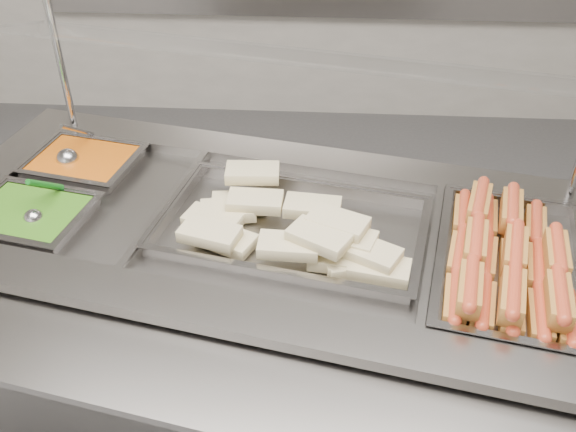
# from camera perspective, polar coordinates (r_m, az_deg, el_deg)

# --- Properties ---
(steam_counter) EXTENTS (1.86, 1.11, 0.83)m
(steam_counter) POSITION_cam_1_polar(r_m,az_deg,el_deg) (1.87, -1.39, -10.63)
(steam_counter) COLOR gray
(steam_counter) RESTS_ON ground
(tray_rail) EXTENTS (1.68, 0.67, 0.05)m
(tray_rail) POSITION_cam_1_polar(r_m,az_deg,el_deg) (1.30, -7.79, -14.04)
(tray_rail) COLOR gray
(tray_rail) RESTS_ON steam_counter
(sneeze_guard) EXTENTS (1.55, 0.58, 0.41)m
(sneeze_guard) POSITION_cam_1_polar(r_m,az_deg,el_deg) (1.59, 0.35, 13.71)
(sneeze_guard) COLOR #BCBCC0
(sneeze_guard) RESTS_ON steam_counter
(pan_hotdogs) EXTENTS (0.41, 0.56, 0.09)m
(pan_hotdogs) POSITION_cam_1_polar(r_m,az_deg,el_deg) (1.58, 19.00, -4.79)
(pan_hotdogs) COLOR gray
(pan_hotdogs) RESTS_ON steam_counter
(pan_wraps) EXTENTS (0.69, 0.49, 0.06)m
(pan_wraps) POSITION_cam_1_polar(r_m,az_deg,el_deg) (1.59, 0.32, -1.37)
(pan_wraps) COLOR gray
(pan_wraps) RESTS_ON steam_counter
(pan_beans) EXTENTS (0.32, 0.27, 0.09)m
(pan_beans) POSITION_cam_1_polar(r_m,az_deg,el_deg) (1.94, -17.55, 3.91)
(pan_beans) COLOR gray
(pan_beans) RESTS_ON steam_counter
(pan_peas) EXTENTS (0.32, 0.27, 0.09)m
(pan_peas) POSITION_cam_1_polar(r_m,az_deg,el_deg) (1.76, -21.82, -0.69)
(pan_peas) COLOR gray
(pan_peas) RESTS_ON steam_counter
(hotdogs_in_buns) EXTENTS (0.31, 0.52, 0.11)m
(hotdogs_in_buns) POSITION_cam_1_polar(r_m,az_deg,el_deg) (1.54, 18.75, -3.78)
(hotdogs_in_buns) COLOR #95601F
(hotdogs_in_buns) RESTS_ON pan_hotdogs
(tortilla_wraps) EXTENTS (0.56, 0.39, 0.09)m
(tortilla_wraps) POSITION_cam_1_polar(r_m,az_deg,el_deg) (1.53, 0.50, -1.30)
(tortilla_wraps) COLOR beige
(tortilla_wraps) RESTS_ON pan_wraps
(ladle) EXTENTS (0.07, 0.18, 0.14)m
(ladle) POSITION_cam_1_polar(r_m,az_deg,el_deg) (1.93, -18.92, 4.93)
(ladle) COLOR #ACADB1
(ladle) RESTS_ON pan_beans
(serving_spoon) EXTENTS (0.06, 0.16, 0.13)m
(serving_spoon) POSITION_cam_1_polar(r_m,az_deg,el_deg) (1.72, -21.48, 0.30)
(serving_spoon) COLOR #ACADB1
(serving_spoon) RESTS_ON pan_peas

